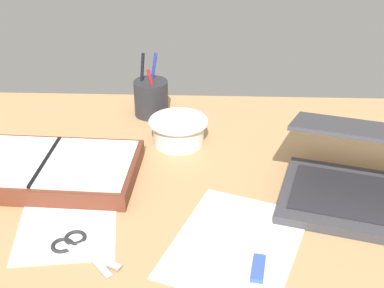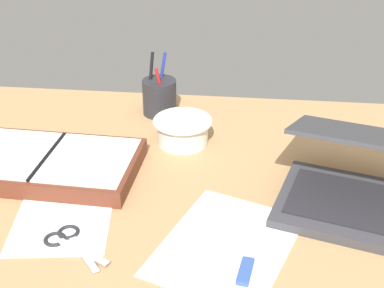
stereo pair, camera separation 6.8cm
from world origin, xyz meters
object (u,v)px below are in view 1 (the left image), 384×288
object	(u,v)px
bowl	(179,130)
scissors	(75,246)
laptop	(370,177)
pen_cup	(151,98)
planner	(47,169)

from	to	relation	value
bowl	scissors	xyz separation A→B (cm)	(-15.25, -37.15, -3.01)
bowl	laptop	bearing A→B (deg)	-29.24
bowl	pen_cup	world-z (taller)	pen_cup
laptop	bowl	xyz separation A→B (cm)	(-37.39, 20.93, -1.61)
laptop	scissors	world-z (taller)	laptop
pen_cup	planner	distance (cm)	35.43
scissors	laptop	bearing A→B (deg)	55.80
bowl	scissors	world-z (taller)	bowl
bowl	planner	xyz separation A→B (cm)	(-26.00, -15.47, -1.42)
pen_cup	planner	xyz separation A→B (cm)	(-18.24, -30.26, -2.68)
scissors	bowl	bearing A→B (deg)	106.35
laptop	scissors	distance (cm)	55.28
bowl	scissors	distance (cm)	40.27
planner	scissors	world-z (taller)	planner
laptop	pen_cup	distance (cm)	57.57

